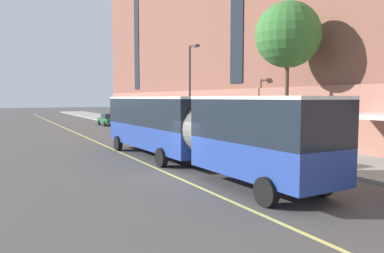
% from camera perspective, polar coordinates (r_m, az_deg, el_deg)
% --- Properties ---
extents(ground_plane, '(260.00, 260.00, 0.00)m').
position_cam_1_polar(ground_plane, '(17.24, -1.18, -7.61)').
color(ground_plane, '#4C4947').
extents(sidewalk, '(5.85, 160.00, 0.15)m').
position_cam_1_polar(sidewalk, '(24.97, 15.21, -3.84)').
color(sidewalk, '#9E9B93').
rests_on(sidewalk, ground).
extents(city_bus, '(3.46, 18.38, 3.65)m').
position_cam_1_polar(city_bus, '(19.48, -0.67, 0.06)').
color(city_bus, navy).
rests_on(city_bus, ground).
extents(parked_car_red_1, '(2.05, 4.71, 1.56)m').
position_cam_1_polar(parked_car_red_1, '(27.44, -0.06, -1.46)').
color(parked_car_red_1, '#B21E19').
rests_on(parked_car_red_1, ground).
extents(parked_car_champagne_2, '(2.01, 4.75, 1.56)m').
position_cam_1_polar(parked_car_champagne_2, '(40.12, -9.16, 0.34)').
color(parked_car_champagne_2, '#BCAD89').
rests_on(parked_car_champagne_2, ground).
extents(parked_car_green_3, '(2.02, 4.32, 1.56)m').
position_cam_1_polar(parked_car_green_3, '(49.57, -12.60, 1.06)').
color(parked_car_green_3, '#23603D').
rests_on(parked_car_green_3, ground).
extents(parked_car_darkgray_4, '(1.96, 4.33, 1.56)m').
position_cam_1_polar(parked_car_darkgray_4, '(21.81, 8.69, -3.04)').
color(parked_car_darkgray_4, '#4C4C51').
rests_on(parked_car_darkgray_4, ground).
extents(parked_car_silver_6, '(2.05, 4.53, 1.56)m').
position_cam_1_polar(parked_car_silver_6, '(34.27, -5.58, -0.31)').
color(parked_car_silver_6, '#B7B7BC').
rests_on(parked_car_silver_6, ground).
extents(street_tree_mid_block, '(4.31, 4.31, 9.70)m').
position_cam_1_polar(street_tree_mid_block, '(25.91, 14.39, 13.34)').
color(street_tree_mid_block, brown).
rests_on(street_tree_mid_block, sidewalk).
extents(street_lamp, '(0.36, 1.48, 7.79)m').
position_cam_1_polar(street_lamp, '(31.51, -0.16, 6.69)').
color(street_lamp, '#2D2D30').
rests_on(street_lamp, sidewalk).
extents(fire_hydrant, '(0.42, 0.24, 0.72)m').
position_cam_1_polar(fire_hydrant, '(40.24, -6.53, -0.03)').
color(fire_hydrant, red).
rests_on(fire_hydrant, sidewalk).
extents(lane_centerline, '(0.16, 140.00, 0.01)m').
position_cam_1_polar(lane_centerline, '(19.77, -6.11, -6.07)').
color(lane_centerline, '#E0D66B').
rests_on(lane_centerline, ground).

